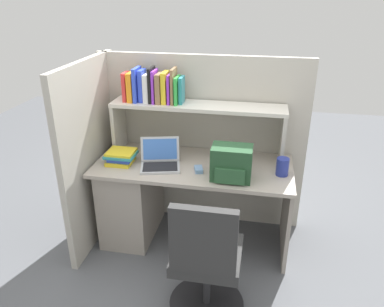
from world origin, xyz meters
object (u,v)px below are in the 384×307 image
Objects in this scene: snack_canister at (282,167)px; computer_mouse at (199,169)px; laptop at (160,160)px; backpack at (231,164)px; office_chair at (206,267)px; paper_cup at (236,162)px.

computer_mouse is at bearing -174.55° from snack_canister.
laptop is 1.21× the size of backpack.
office_chair is at bearing -92.76° from computer_mouse.
paper_cup is 0.73× the size of snack_canister.
backpack is 0.41m from snack_canister.
laptop reaches higher than snack_canister.
backpack is at bearing -10.20° from laptop.
paper_cup is at bearing 7.89° from laptop.
backpack is at bearing -96.28° from paper_cup.
computer_mouse is at bearing -5.53° from laptop.
paper_cup is at bearing -97.71° from office_chair.
laptop is at bearing 169.80° from backpack.
backpack reaches higher than snack_canister.
laptop is 3.60× the size of paper_cup.
computer_mouse is at bearing 164.25° from backpack.
paper_cup is 0.11× the size of office_chair.
backpack reaches higher than computer_mouse.
office_chair is (0.17, -0.69, -0.35)m from computer_mouse.
office_chair is at bearing -97.82° from backpack.
backpack is 2.96× the size of paper_cup.
office_chair is (-0.09, -0.62, -0.46)m from backpack.
snack_canister is at bearing -8.41° from paper_cup.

